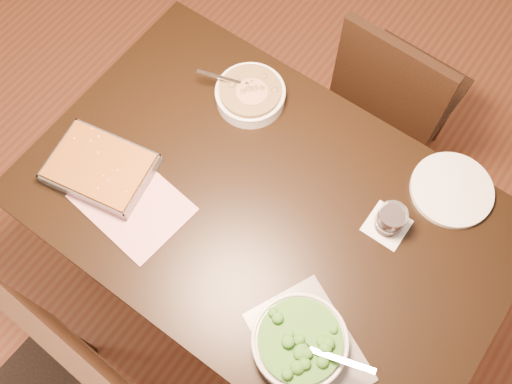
{
  "coord_description": "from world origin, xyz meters",
  "views": [
    {
      "loc": [
        0.35,
        -0.53,
        2.27
      ],
      "look_at": [
        -0.04,
        0.0,
        0.8
      ],
      "focal_mm": 40.0,
      "sensor_mm": 36.0,
      "label": 1
    }
  ],
  "objects_px": {
    "broccoli_bowl": "(300,342)",
    "wine_tumbler": "(390,219)",
    "table": "(266,220)",
    "chair_far": "(394,94)",
    "dinner_plate": "(452,190)",
    "baking_dish": "(101,168)",
    "stew_bowl": "(250,94)"
  },
  "relations": [
    {
      "from": "broccoli_bowl",
      "to": "baking_dish",
      "type": "height_order",
      "value": "broccoli_bowl"
    },
    {
      "from": "broccoli_bowl",
      "to": "dinner_plate",
      "type": "relative_size",
      "value": 1.17
    },
    {
      "from": "table",
      "to": "wine_tumbler",
      "type": "xyz_separation_m",
      "value": [
        0.31,
        0.15,
        0.15
      ]
    },
    {
      "from": "broccoli_bowl",
      "to": "wine_tumbler",
      "type": "relative_size",
      "value": 3.12
    },
    {
      "from": "broccoli_bowl",
      "to": "chair_far",
      "type": "xyz_separation_m",
      "value": [
        -0.23,
        1.01,
        -0.3
      ]
    },
    {
      "from": "chair_far",
      "to": "table",
      "type": "bearing_deg",
      "value": 87.3
    },
    {
      "from": "broccoli_bowl",
      "to": "baking_dish",
      "type": "xyz_separation_m",
      "value": [
        -0.76,
        0.07,
        -0.01
      ]
    },
    {
      "from": "baking_dish",
      "to": "dinner_plate",
      "type": "distance_m",
      "value": 1.03
    },
    {
      "from": "table",
      "to": "baking_dish",
      "type": "height_order",
      "value": "baking_dish"
    },
    {
      "from": "table",
      "to": "broccoli_bowl",
      "type": "height_order",
      "value": "broccoli_bowl"
    },
    {
      "from": "baking_dish",
      "to": "wine_tumbler",
      "type": "relative_size",
      "value": 3.63
    },
    {
      "from": "stew_bowl",
      "to": "chair_far",
      "type": "height_order",
      "value": "chair_far"
    },
    {
      "from": "stew_bowl",
      "to": "dinner_plate",
      "type": "distance_m",
      "value": 0.67
    },
    {
      "from": "stew_bowl",
      "to": "chair_far",
      "type": "relative_size",
      "value": 0.27
    },
    {
      "from": "wine_tumbler",
      "to": "dinner_plate",
      "type": "distance_m",
      "value": 0.23
    },
    {
      "from": "dinner_plate",
      "to": "chair_far",
      "type": "xyz_separation_m",
      "value": [
        -0.35,
        0.38,
        -0.27
      ]
    },
    {
      "from": "table",
      "to": "baking_dish",
      "type": "relative_size",
      "value": 4.26
    },
    {
      "from": "table",
      "to": "dinner_plate",
      "type": "height_order",
      "value": "dinner_plate"
    },
    {
      "from": "dinner_plate",
      "to": "chair_far",
      "type": "distance_m",
      "value": 0.58
    },
    {
      "from": "table",
      "to": "dinner_plate",
      "type": "distance_m",
      "value": 0.55
    },
    {
      "from": "table",
      "to": "wine_tumbler",
      "type": "relative_size",
      "value": 15.47
    },
    {
      "from": "wine_tumbler",
      "to": "chair_far",
      "type": "bearing_deg",
      "value": 113.05
    },
    {
      "from": "chair_far",
      "to": "broccoli_bowl",
      "type": "bearing_deg",
      "value": 104.88
    },
    {
      "from": "broccoli_bowl",
      "to": "baking_dish",
      "type": "distance_m",
      "value": 0.76
    },
    {
      "from": "wine_tumbler",
      "to": "dinner_plate",
      "type": "height_order",
      "value": "wine_tumbler"
    },
    {
      "from": "stew_bowl",
      "to": "table",
      "type": "bearing_deg",
      "value": -46.7
    },
    {
      "from": "broccoli_bowl",
      "to": "dinner_plate",
      "type": "distance_m",
      "value": 0.64
    },
    {
      "from": "table",
      "to": "chair_far",
      "type": "relative_size",
      "value": 1.61
    },
    {
      "from": "dinner_plate",
      "to": "wine_tumbler",
      "type": "bearing_deg",
      "value": -115.43
    },
    {
      "from": "baking_dish",
      "to": "chair_far",
      "type": "relative_size",
      "value": 0.38
    },
    {
      "from": "baking_dish",
      "to": "dinner_plate",
      "type": "bearing_deg",
      "value": 21.6
    },
    {
      "from": "wine_tumbler",
      "to": "chair_far",
      "type": "distance_m",
      "value": 0.71
    }
  ]
}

